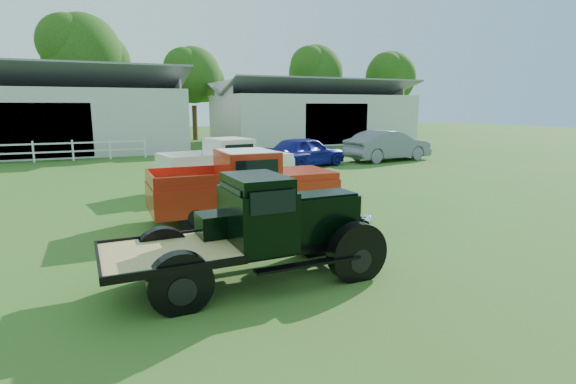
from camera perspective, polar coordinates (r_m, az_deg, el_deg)
name	(u,v)px	position (r m, az deg, el deg)	size (l,w,h in m)	color
ground	(302,248)	(10.13, 1.75, -7.11)	(120.00, 120.00, 0.00)	#2A6B1E
shed_left	(39,111)	(34.78, -29.07, 9.01)	(18.80, 10.20, 5.60)	#A3A29A
shed_right	(312,112)	(40.05, 3.01, 10.14)	(16.80, 9.20, 5.20)	#A3A29A
fence_rail	(13,152)	(29.03, -31.58, 4.30)	(14.20, 0.16, 1.20)	white
tree_b	(84,74)	(42.75, -24.47, 13.48)	(6.90, 6.90, 11.50)	#0F360B
tree_c	(194,90)	(42.69, -11.90, 12.52)	(5.40, 5.40, 9.00)	#0F360B
tree_d	(315,87)	(48.14, 3.51, 13.12)	(6.00, 6.00, 10.00)	#0F360B
tree_e	(390,90)	(50.68, 12.83, 12.48)	(5.70, 5.70, 9.50)	#0F360B
vintage_flatbed	(252,229)	(8.07, -4.59, -4.71)	(4.88, 1.93, 1.93)	black
red_pickup	(244,184)	(12.59, -5.66, 0.96)	(5.32, 2.04, 1.94)	#B52412
white_pickup	(227,164)	(17.17, -7.77, 3.49)	(5.14, 1.99, 1.89)	white
misc_car_blue	(305,152)	(23.30, 2.21, 5.14)	(1.87, 4.66, 1.59)	navy
misc_car_grey	(388,146)	(26.64, 12.60, 5.77)	(1.83, 5.25, 1.73)	slate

